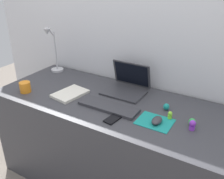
{
  "coord_description": "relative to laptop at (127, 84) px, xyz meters",
  "views": [
    {
      "loc": [
        0.81,
        -1.34,
        1.58
      ],
      "look_at": [
        0.01,
        0.0,
        0.83
      ],
      "focal_mm": 40.87,
      "sensor_mm": 36.0,
      "label": 1
    }
  ],
  "objects": [
    {
      "name": "desk_lamp",
      "position": [
        -0.73,
        0.01,
        0.14
      ],
      "size": [
        0.11,
        0.16,
        0.41
      ],
      "color": "#B7B7BC",
      "rests_on": "desk"
    },
    {
      "name": "back_wall",
      "position": [
        -0.02,
        0.19,
        0.01
      ],
      "size": [
        2.9,
        0.05,
        1.6
      ],
      "primitive_type": "cube",
      "color": "silver",
      "rests_on": "ground_plane"
    },
    {
      "name": "laptop",
      "position": [
        0.0,
        0.0,
        0.0
      ],
      "size": [
        0.3,
        0.27,
        0.21
      ],
      "color": "#333338",
      "rests_on": "desk"
    },
    {
      "name": "coffee_mug",
      "position": [
        -0.64,
        -0.4,
        -0.01
      ],
      "size": [
        0.08,
        0.08,
        0.08
      ],
      "primitive_type": "cylinder",
      "color": "orange",
      "rests_on": "desk"
    },
    {
      "name": "toy_figurine_purple",
      "position": [
        0.56,
        -0.26,
        -0.02
      ],
      "size": [
        0.04,
        0.04,
        0.06
      ],
      "color": "purple",
      "rests_on": "desk"
    },
    {
      "name": "toy_figurine_lime",
      "position": [
        0.41,
        -0.22,
        -0.03
      ],
      "size": [
        0.03,
        0.03,
        0.05
      ],
      "color": "#8CDB33",
      "rests_on": "desk"
    },
    {
      "name": "notebook_pad",
      "position": [
        -0.33,
        -0.27,
        -0.04
      ],
      "size": [
        0.2,
        0.26,
        0.02
      ],
      "primitive_type": "cube",
      "rotation": [
        0.0,
        0.0,
        -0.15
      ],
      "color": "silver",
      "rests_on": "desk"
    },
    {
      "name": "keyboard",
      "position": [
        0.01,
        -0.29,
        -0.04
      ],
      "size": [
        0.41,
        0.13,
        0.02
      ],
      "primitive_type": "cube",
      "color": "#333338",
      "rests_on": "desk"
    },
    {
      "name": "toy_figurine_teal",
      "position": [
        0.35,
        -0.12,
        -0.03
      ],
      "size": [
        0.04,
        0.04,
        0.04
      ],
      "primitive_type": "ellipsoid",
      "color": "teal",
      "rests_on": "desk"
    },
    {
      "name": "mouse",
      "position": [
        0.36,
        -0.3,
        -0.03
      ],
      "size": [
        0.06,
        0.1,
        0.03
      ],
      "primitive_type": "ellipsoid",
      "color": "#333338",
      "rests_on": "mousepad"
    },
    {
      "name": "cell_phone",
      "position": [
        0.11,
        -0.4,
        -0.05
      ],
      "size": [
        0.08,
        0.13,
        0.01
      ],
      "primitive_type": "cube",
      "rotation": [
        0.0,
        0.0,
        -0.12
      ],
      "color": "black",
      "rests_on": "desk"
    },
    {
      "name": "toy_figurine_green",
      "position": [
        0.55,
        -0.22,
        -0.03
      ],
      "size": [
        0.04,
        0.04,
        0.05
      ],
      "primitive_type": "ellipsoid",
      "color": "green",
      "rests_on": "desk"
    },
    {
      "name": "desk",
      "position": [
        -0.02,
        -0.2,
        -0.42
      ],
      "size": [
        1.7,
        0.7,
        0.74
      ],
      "primitive_type": "cube",
      "color": "#38383D",
      "rests_on": "ground_plane"
    },
    {
      "name": "mousepad",
      "position": [
        0.34,
        -0.3,
        -0.05
      ],
      "size": [
        0.21,
        0.17,
        0.0
      ],
      "primitive_type": "cube",
      "color": "teal",
      "rests_on": "desk"
    }
  ]
}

